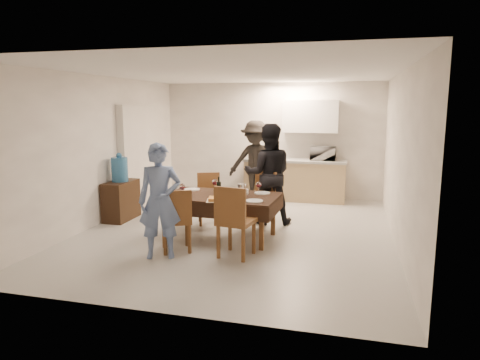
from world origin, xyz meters
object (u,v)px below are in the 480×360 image
object	(u,v)px
wine_bottle	(219,186)
person_far	(268,174)
water_jug	(120,169)
console	(121,200)
dining_table	(221,197)
savoury_tart	(220,199)
water_pitcher	(242,190)
person_kitchen	(255,162)
microwave	(323,153)
person_near	(160,201)

from	to	relation	value
wine_bottle	person_far	world-z (taller)	person_far
wine_bottle	person_far	xyz separation A→B (m)	(0.60, 1.00, 0.05)
water_jug	console	bearing A→B (deg)	-90.00
dining_table	console	world-z (taller)	console
console	savoury_tart	distance (m)	2.46
water_pitcher	wine_bottle	bearing A→B (deg)	165.96
console	person_kitchen	distance (m)	2.97
microwave	person_near	world-z (taller)	person_near
savoury_tart	person_near	xyz separation A→B (m)	(-0.65, -0.67, 0.08)
console	person_near	size ratio (longest dim) A/B	0.49
console	water_jug	world-z (taller)	water_jug
wine_bottle	microwave	distance (m)	3.38
savoury_tart	person_far	world-z (taller)	person_far
dining_table	wine_bottle	world-z (taller)	wine_bottle
water_jug	savoury_tart	bearing A→B (deg)	-24.10
dining_table	person_far	distance (m)	1.21
console	person_far	distance (m)	2.76
wine_bottle	savoury_tart	size ratio (longest dim) A/B	0.73
microwave	person_kitchen	bearing A→B (deg)	17.77
console	person_kitchen	bearing A→B (deg)	44.53
dining_table	microwave	bearing A→B (deg)	68.58
person_kitchen	microwave	bearing A→B (deg)	17.77
savoury_tart	wine_bottle	bearing A→B (deg)	109.23
dining_table	person_kitchen	size ratio (longest dim) A/B	1.02
water_jug	person_near	distance (m)	2.29
console	water_pitcher	world-z (taller)	water_pitcher
savoury_tart	microwave	xyz separation A→B (m)	(1.27, 3.49, 0.34)
wine_bottle	savoury_tart	world-z (taller)	wine_bottle
dining_table	console	size ratio (longest dim) A/B	2.35
dining_table	person_near	bearing A→B (deg)	-115.34
person_kitchen	console	bearing A→B (deg)	-135.47
water_pitcher	person_far	xyz separation A→B (m)	(0.20, 1.10, 0.09)
water_pitcher	person_near	size ratio (longest dim) A/B	0.13
console	person_far	xyz separation A→B (m)	(2.67, 0.44, 0.53)
microwave	dining_table	bearing A→B (deg)	66.27
water_jug	microwave	size ratio (longest dim) A/B	0.82
dining_table	console	distance (m)	2.22
wine_bottle	savoury_tart	distance (m)	0.47
savoury_tart	person_near	size ratio (longest dim) A/B	0.25
savoury_tart	person_kitchen	distance (m)	3.05
console	person_kitchen	size ratio (longest dim) A/B	0.44
console	person_kitchen	xyz separation A→B (m)	(2.08, 2.05, 0.53)
wine_bottle	person_near	distance (m)	1.21
dining_table	savoury_tart	bearing A→B (deg)	-72.95
person_far	person_near	bearing A→B (deg)	49.15
dining_table	person_far	size ratio (longest dim) A/B	1.02
person_near	person_kitchen	world-z (taller)	person_kitchen
water_jug	water_pitcher	world-z (taller)	water_jug
wine_bottle	water_pitcher	bearing A→B (deg)	-14.04
console	person_kitchen	world-z (taller)	person_kitchen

